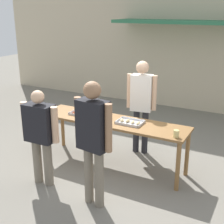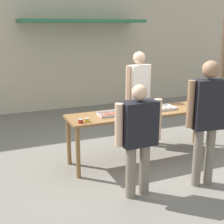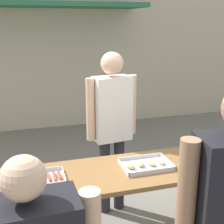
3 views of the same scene
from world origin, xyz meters
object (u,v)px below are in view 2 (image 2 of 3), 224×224
beer_cup (210,104)px  food_tray_buns (162,108)px  food_tray_sausages (112,114)px  condiment_jar_ketchup (87,120)px  person_customer_with_cup (207,113)px  person_customer_holding_hotdog (139,133)px  person_server_behind_table (138,89)px  condiment_jar_mustard (81,121)px

beer_cup → food_tray_buns: bearing=166.0°
food_tray_sausages → condiment_jar_ketchup: condiment_jar_ketchup is taller
food_tray_buns → condiment_jar_ketchup: bearing=-171.7°
condiment_jar_ketchup → person_customer_with_cup: (1.46, -0.97, 0.20)m
person_customer_holding_hotdog → person_customer_with_cup: person_customer_with_cup is taller
food_tray_sausages → person_customer_holding_hotdog: 1.09m
food_tray_buns → condiment_jar_ketchup: 1.47m
condiment_jar_ketchup → person_customer_holding_hotdog: bearing=-63.9°
person_customer_holding_hotdog → person_customer_with_cup: bearing=172.7°
beer_cup → person_customer_with_cup: size_ratio=0.06×
person_server_behind_table → person_customer_with_cup: size_ratio=0.99×
condiment_jar_mustard → person_customer_holding_hotdog: (0.53, -0.86, 0.02)m
food_tray_sausages → food_tray_buns: size_ratio=1.06×
food_tray_buns → person_customer_with_cup: person_customer_with_cup is taller
food_tray_sausages → food_tray_buns: bearing=0.1°
food_tray_sausages → condiment_jar_ketchup: 0.55m
food_tray_sausages → beer_cup: beer_cup is taller
beer_cup → person_server_behind_table: size_ratio=0.06×
person_customer_holding_hotdog → food_tray_sausages: bearing=-95.9°
beer_cup → person_customer_with_cup: (-0.88, -0.97, 0.18)m
food_tray_sausages → beer_cup: (1.83, -0.22, 0.04)m
food_tray_buns → person_server_behind_table: bearing=97.6°
food_tray_sausages → beer_cup: 1.84m
person_customer_with_cup → beer_cup: bearing=-123.5°
beer_cup → person_customer_with_cup: bearing=-132.2°
person_server_behind_table → person_customer_with_cup: 1.91m
food_tray_buns → condiment_jar_ketchup: condiment_jar_ketchup is taller
beer_cup → condiment_jar_mustard: bearing=-179.8°
beer_cup → person_customer_holding_hotdog: (-1.90, -0.87, -0.01)m
food_tray_buns → condiment_jar_mustard: condiment_jar_mustard is taller
food_tray_buns → condiment_jar_mustard: 1.58m
condiment_jar_mustard → person_customer_with_cup: bearing=-31.7°
condiment_jar_ketchup → person_server_behind_table: person_server_behind_table is taller
person_customer_with_cup → person_customer_holding_hotdog: bearing=3.2°
food_tray_sausages → person_customer_with_cup: size_ratio=0.25×
condiment_jar_mustard → person_server_behind_table: size_ratio=0.04×
condiment_jar_ketchup → beer_cup: size_ratio=0.66×
beer_cup → person_customer_holding_hotdog: person_customer_holding_hotdog is taller
food_tray_sausages → food_tray_buns: 0.95m
condiment_jar_mustard → condiment_jar_ketchup: same height
condiment_jar_mustard → condiment_jar_ketchup: bearing=6.2°
food_tray_sausages → condiment_jar_ketchup: bearing=-157.3°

